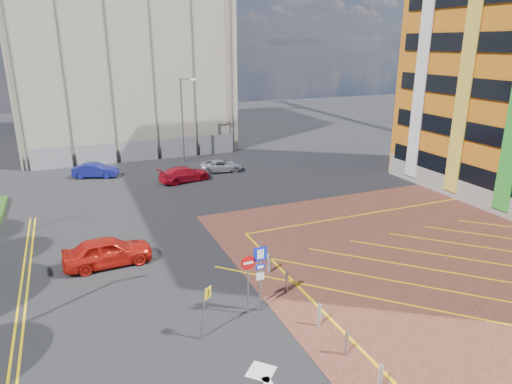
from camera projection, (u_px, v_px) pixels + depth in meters
ground at (258, 326)px, 18.91m from camera, size 140.00×140.00×0.00m
forecourt at (502, 265)px, 24.05m from camera, size 26.00×26.00×0.02m
lamp_back at (183, 117)px, 43.57m from camera, size 1.53×0.16×8.00m
sign_cluster at (256, 272)px, 19.27m from camera, size 1.17×0.12×3.20m
warning_sign at (205, 306)px, 17.69m from camera, size 0.63×0.39×2.25m
bollard_row at (328, 325)px, 18.15m from camera, size 0.14×11.14×0.90m
construction_building at (117, 44)px, 50.50m from camera, size 21.20×19.20×22.00m
construction_fence at (149, 150)px, 45.24m from camera, size 21.60×0.06×2.00m
car_red_left at (108, 251)px, 23.84m from camera, size 4.59×2.01×1.54m
car_blue_back at (96, 170)px, 39.49m from camera, size 4.01×2.51×1.25m
car_red_back at (185, 174)px, 38.35m from camera, size 4.63×2.62×1.27m
car_silver_back at (221, 166)px, 41.31m from camera, size 4.10×2.35×1.08m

